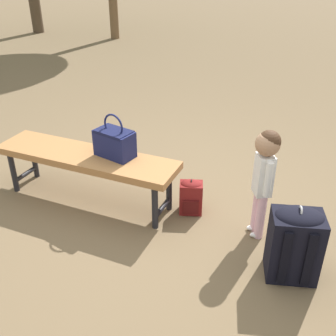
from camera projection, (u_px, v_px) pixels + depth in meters
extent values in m
plane|color=brown|center=(163.00, 217.00, 3.34)|extent=(40.00, 40.00, 0.00)
cube|color=#9E6B3D|center=(86.00, 157.00, 3.37)|extent=(1.63, 0.53, 0.06)
cylinder|color=black|center=(169.00, 189.00, 3.35)|extent=(0.05, 0.05, 0.39)
cylinder|color=black|center=(155.00, 207.00, 3.12)|extent=(0.05, 0.05, 0.39)
cylinder|color=black|center=(34.00, 159.00, 3.83)|extent=(0.05, 0.05, 0.39)
cylinder|color=black|center=(13.00, 172.00, 3.60)|extent=(0.05, 0.05, 0.39)
cylinder|color=black|center=(162.00, 208.00, 3.28)|extent=(0.06, 0.28, 0.04)
cylinder|color=black|center=(26.00, 174.00, 3.76)|extent=(0.06, 0.28, 0.04)
cube|color=#191E4C|center=(115.00, 144.00, 3.27)|extent=(0.36, 0.26, 0.22)
cube|color=#131639|center=(114.00, 132.00, 3.22)|extent=(0.33, 0.26, 0.02)
torus|color=#191E4C|center=(113.00, 126.00, 3.19)|extent=(0.19, 0.07, 0.20)
cylinder|color=#E5B2C6|center=(260.00, 217.00, 3.02)|extent=(0.07, 0.07, 0.37)
cylinder|color=#E5B2C6|center=(257.00, 210.00, 3.10)|extent=(0.07, 0.07, 0.37)
ellipsoid|color=white|center=(255.00, 235.00, 3.10)|extent=(0.10, 0.08, 0.04)
ellipsoid|color=white|center=(252.00, 228.00, 3.18)|extent=(0.10, 0.08, 0.04)
cube|color=white|center=(264.00, 175.00, 2.89)|extent=(0.16, 0.17, 0.32)
cylinder|color=white|center=(268.00, 179.00, 2.81)|extent=(0.05, 0.05, 0.27)
cylinder|color=white|center=(260.00, 167.00, 2.97)|extent=(0.05, 0.05, 0.27)
sphere|color=#A57A5B|center=(268.00, 144.00, 2.77)|extent=(0.18, 0.18, 0.18)
sphere|color=#3F2819|center=(269.00, 142.00, 2.77)|extent=(0.16, 0.16, 0.16)
cube|color=black|center=(294.00, 246.00, 2.65)|extent=(0.37, 0.30, 0.48)
ellipsoid|color=black|center=(299.00, 217.00, 2.53)|extent=(0.35, 0.29, 0.11)
cube|color=black|center=(289.00, 241.00, 2.80)|extent=(0.23, 0.08, 0.22)
cube|color=black|center=(285.00, 259.00, 2.54)|extent=(0.06, 0.03, 0.41)
cube|color=black|center=(309.00, 261.00, 2.52)|extent=(0.06, 0.03, 0.41)
torus|color=#B2B2B7|center=(300.00, 212.00, 2.51)|extent=(0.03, 0.08, 0.08)
cube|color=maroon|center=(191.00, 198.00, 3.34)|extent=(0.22, 0.18, 0.28)
ellipsoid|color=maroon|center=(191.00, 184.00, 3.28)|extent=(0.21, 0.17, 0.06)
cube|color=#4A1010|center=(191.00, 207.00, 3.29)|extent=(0.13, 0.05, 0.12)
cube|color=#4A1010|center=(196.00, 193.00, 3.40)|extent=(0.03, 0.02, 0.23)
cube|color=#4A1010|center=(186.00, 193.00, 3.41)|extent=(0.03, 0.02, 0.23)
torus|color=black|center=(191.00, 182.00, 3.26)|extent=(0.02, 0.05, 0.05)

